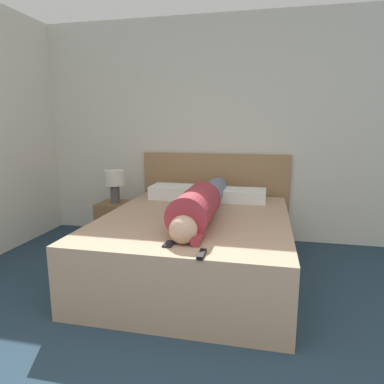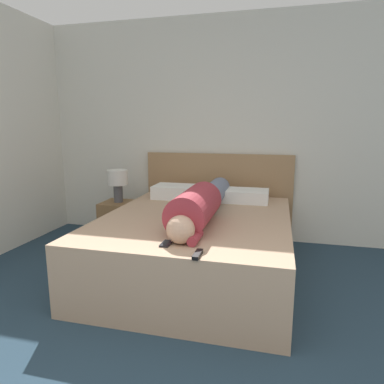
% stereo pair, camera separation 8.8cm
% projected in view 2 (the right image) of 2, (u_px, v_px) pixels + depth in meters
% --- Properties ---
extents(wall_back, '(5.87, 0.06, 2.60)m').
position_uv_depth(wall_back, '(235.00, 131.00, 4.03)').
color(wall_back, silver).
rests_on(wall_back, ground_plane).
extents(bed, '(1.65, 2.00, 0.56)m').
position_uv_depth(bed, '(196.00, 245.00, 3.15)').
color(bed, tan).
rests_on(bed, ground_plane).
extents(headboard, '(1.77, 0.04, 1.03)m').
position_uv_depth(headboard, '(217.00, 196.00, 4.16)').
color(headboard, '#A37A51').
rests_on(headboard, ground_plane).
extents(nightstand, '(0.38, 0.37, 0.50)m').
position_uv_depth(nightstand, '(119.00, 223.00, 3.98)').
color(nightstand, brown).
rests_on(nightstand, ground_plane).
extents(table_lamp, '(0.23, 0.23, 0.37)m').
position_uv_depth(table_lamp, '(118.00, 180.00, 3.88)').
color(table_lamp, '#4C4C51').
rests_on(table_lamp, nightstand).
extents(person_lying, '(0.31, 1.74, 0.31)m').
position_uv_depth(person_lying, '(202.00, 203.00, 2.98)').
color(person_lying, tan).
rests_on(person_lying, bed).
extents(pillow_near_headboard, '(0.54, 0.34, 0.14)m').
position_uv_depth(pillow_near_headboard, '(178.00, 192.00, 3.85)').
color(pillow_near_headboard, white).
rests_on(pillow_near_headboard, bed).
extents(pillow_second, '(0.51, 0.34, 0.13)m').
position_uv_depth(pillow_second, '(244.00, 196.00, 3.67)').
color(pillow_second, white).
rests_on(pillow_second, bed).
extents(tv_remote, '(0.04, 0.15, 0.02)m').
position_uv_depth(tv_remote, '(198.00, 254.00, 2.14)').
color(tv_remote, black).
rests_on(tv_remote, bed).
extents(cell_phone, '(0.06, 0.13, 0.01)m').
position_uv_depth(cell_phone, '(166.00, 244.00, 2.35)').
color(cell_phone, black).
rests_on(cell_phone, bed).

